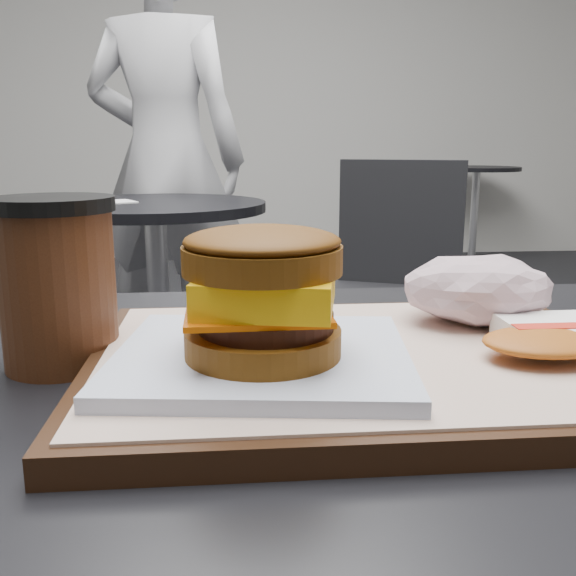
# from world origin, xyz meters

# --- Properties ---
(serving_tray) EXTENTS (0.38, 0.28, 0.02)m
(serving_tray) POSITION_xyz_m (-0.02, 0.02, 0.78)
(serving_tray) COLOR black
(serving_tray) RESTS_ON customer_table
(breakfast_sandwich) EXTENTS (0.21, 0.19, 0.09)m
(breakfast_sandwich) POSITION_xyz_m (-0.09, -0.01, 0.83)
(breakfast_sandwich) COLOR white
(breakfast_sandwich) RESTS_ON serving_tray
(hash_brown) EXTENTS (0.12, 0.09, 0.02)m
(hash_brown) POSITION_xyz_m (0.11, 0.01, 0.80)
(hash_brown) COLOR white
(hash_brown) RESTS_ON serving_tray
(crumpled_wrapper) EXTENTS (0.12, 0.10, 0.05)m
(crumpled_wrapper) POSITION_xyz_m (0.09, 0.09, 0.82)
(crumpled_wrapper) COLOR silver
(crumpled_wrapper) RESTS_ON serving_tray
(coffee_cup) EXTENTS (0.09, 0.09, 0.13)m
(coffee_cup) POSITION_xyz_m (-0.24, 0.06, 0.83)
(coffee_cup) COLOR #411F0F
(coffee_cup) RESTS_ON customer_table
(neighbor_table) EXTENTS (0.70, 0.70, 0.75)m
(neighbor_table) POSITION_xyz_m (-0.35, 1.65, 0.55)
(neighbor_table) COLOR black
(neighbor_table) RESTS_ON ground
(napkin) EXTENTS (0.16, 0.16, 0.00)m
(napkin) POSITION_xyz_m (-0.48, 1.65, 0.75)
(napkin) COLOR white
(napkin) RESTS_ON neighbor_table
(neighbor_chair) EXTENTS (0.65, 0.55, 0.88)m
(neighbor_chair) POSITION_xyz_m (0.31, 1.62, 0.51)
(neighbor_chair) COLOR #A5A5AA
(neighbor_chair) RESTS_ON ground
(patron) EXTENTS (0.72, 0.57, 1.74)m
(patron) POSITION_xyz_m (-0.36, 2.18, 0.87)
(patron) COLOR silver
(patron) RESTS_ON ground
(bg_table_far) EXTENTS (0.66, 0.66, 0.75)m
(bg_table_far) POSITION_xyz_m (1.80, 4.50, 0.56)
(bg_table_far) COLOR black
(bg_table_far) RESTS_ON ground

